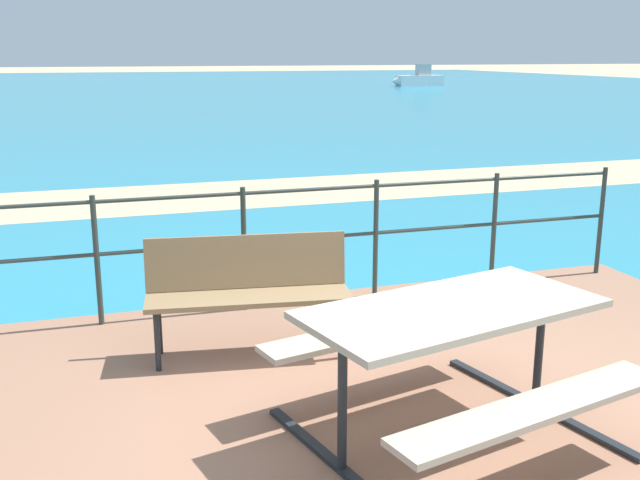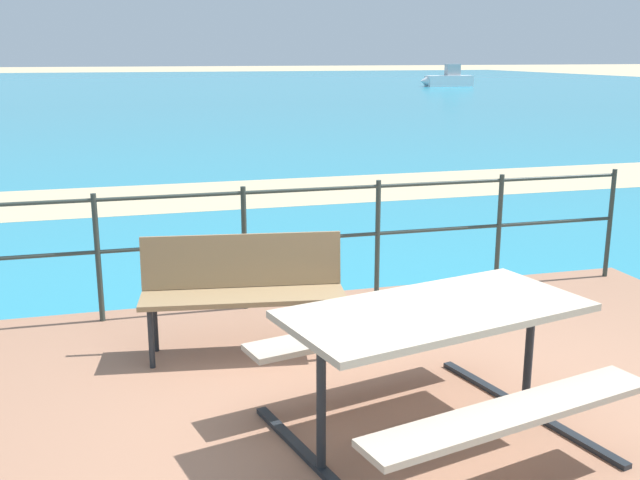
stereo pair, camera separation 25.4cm
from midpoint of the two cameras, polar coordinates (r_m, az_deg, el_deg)
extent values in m
plane|color=tan|center=(4.51, 9.07, -14.93)|extent=(240.00, 240.00, 0.00)
cube|color=#996B51|center=(4.49, 9.09, -14.59)|extent=(6.40, 5.20, 0.06)
cube|color=teal|center=(43.65, -13.29, 10.97)|extent=(90.00, 90.00, 0.01)
cube|color=tan|center=(11.77, -6.79, 3.46)|extent=(54.02, 2.83, 0.01)
cube|color=tan|center=(4.09, 10.66, -5.36)|extent=(1.79, 1.15, 0.04)
cube|color=tan|center=(3.79, 16.56, -12.58)|extent=(1.67, 0.64, 0.04)
cube|color=tan|center=(4.67, 5.60, -6.84)|extent=(1.67, 0.64, 0.04)
cylinder|color=#1E2328|center=(3.86, 2.02, -12.52)|extent=(0.06, 0.06, 0.77)
cube|color=#1E2328|center=(4.04, 1.97, -17.19)|extent=(0.41, 1.49, 0.03)
cylinder|color=#1E2328|center=(4.69, 17.25, -8.23)|extent=(0.06, 0.06, 0.77)
cube|color=#1E2328|center=(4.83, 16.92, -12.28)|extent=(0.41, 1.49, 0.03)
cube|color=#8C704C|center=(5.29, -4.53, -4.34)|extent=(1.48, 0.60, 0.04)
cube|color=#8C704C|center=(5.40, -4.67, -1.58)|extent=(1.43, 0.27, 0.39)
cylinder|color=#1E2328|center=(5.24, -11.47, -7.36)|extent=(0.04, 0.04, 0.44)
cylinder|color=#1E2328|center=(5.52, -11.25, -6.22)|extent=(0.04, 0.04, 0.44)
cylinder|color=#1E2328|center=(5.29, 2.59, -6.86)|extent=(0.04, 0.04, 0.44)
cylinder|color=#1E2328|center=(5.57, 2.06, -5.76)|extent=(0.04, 0.04, 0.44)
cylinder|color=#2D3833|center=(6.14, -15.53, -1.38)|extent=(0.04, 0.04, 1.05)
cylinder|color=#2D3833|center=(6.24, -4.65, -0.66)|extent=(0.04, 0.04, 1.05)
cylinder|color=#2D3833|center=(6.55, 5.55, 0.04)|extent=(0.04, 0.04, 1.05)
cylinder|color=#2D3833|center=(7.05, 14.56, 0.66)|extent=(0.04, 0.04, 1.05)
cylinder|color=#2D3833|center=(7.69, 22.23, 1.17)|extent=(0.04, 0.04, 1.05)
cylinder|color=#2D3833|center=(6.27, 0.59, 3.89)|extent=(5.90, 0.03, 0.03)
cylinder|color=#2D3833|center=(6.35, 0.58, 0.16)|extent=(5.90, 0.03, 0.03)
cube|color=silver|center=(50.60, 10.00, 11.93)|extent=(3.19, 1.05, 0.70)
cube|color=#A5A8AD|center=(50.69, 10.28, 12.73)|extent=(0.96, 0.55, 0.73)
cone|color=silver|center=(49.78, 8.10, 11.97)|extent=(0.53, 0.65, 0.63)
camera|label=1|loc=(0.13, -88.82, 0.30)|focal=41.72mm
camera|label=2|loc=(0.13, 91.18, -0.30)|focal=41.72mm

